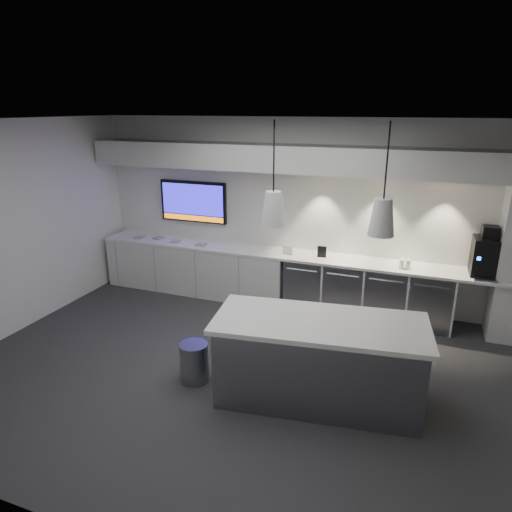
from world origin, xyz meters
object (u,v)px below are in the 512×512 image
at_px(wall_tv, 193,202).
at_px(coffee_machine, 487,255).
at_px(island, 318,361).
at_px(bin, 194,362).

bearing_deg(wall_tv, coffee_machine, -3.01).
bearing_deg(island, coffee_machine, 45.51).
relative_size(bin, coffee_machine, 0.69).
xyz_separation_m(wall_tv, coffee_machine, (4.70, -0.25, -0.37)).
distance_m(island, coffee_machine, 3.07).
relative_size(wall_tv, bin, 2.59).
relative_size(wall_tv, coffee_machine, 1.78).
relative_size(wall_tv, island, 0.52).
height_order(wall_tv, bin, wall_tv).
bearing_deg(coffee_machine, wall_tv, 175.44).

